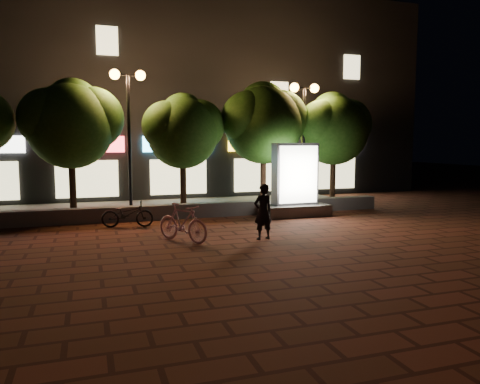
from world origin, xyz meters
name	(u,v)px	position (x,y,z in m)	size (l,w,h in m)	color
ground	(205,241)	(0.00, 0.00, 0.00)	(80.00, 80.00, 0.00)	#5B291C
retaining_wall	(177,211)	(0.00, 4.00, 0.25)	(16.00, 0.45, 0.50)	slate
sidewalk	(166,208)	(0.00, 6.50, 0.04)	(16.00, 5.00, 0.08)	slate
building_block	(144,98)	(-0.01, 12.99, 5.00)	(28.00, 8.12, 11.30)	black
tree_left	(72,121)	(-3.45, 5.46, 3.44)	(3.60, 3.00, 4.89)	#2F1F12
tree_mid	(183,128)	(0.55, 5.46, 3.22)	(3.24, 2.70, 4.50)	#2F1F12
tree_right	(264,120)	(3.86, 5.46, 3.57)	(3.72, 3.10, 5.07)	#2F1F12
tree_far_right	(334,126)	(7.05, 5.46, 3.37)	(3.48, 2.90, 4.76)	#2F1F12
street_lamp_left	(128,105)	(-1.50, 5.20, 4.03)	(1.26, 0.36, 5.18)	black
street_lamp_right	(304,112)	(5.50, 5.20, 3.89)	(1.26, 0.36, 4.98)	black
ad_kiosk	(295,187)	(4.19, 3.23, 1.07)	(2.48, 1.28, 2.66)	slate
scooter_pink	(183,223)	(-0.58, 0.13, 0.52)	(0.49, 1.74, 1.05)	pink
rider	(263,212)	(1.59, -0.28, 0.77)	(0.56, 0.37, 1.55)	black
scooter_parked	(127,214)	(-1.82, 2.80, 0.42)	(0.56, 1.61, 0.85)	black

